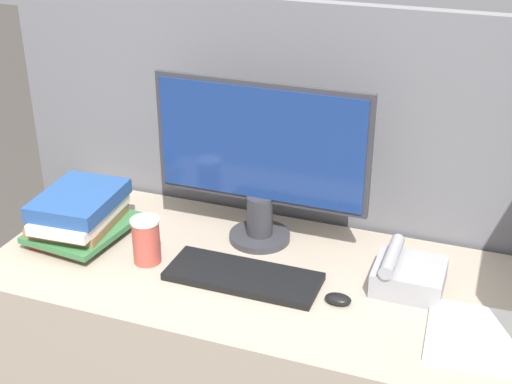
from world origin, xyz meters
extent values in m
cube|color=slate|center=(0.00, 0.68, 0.70)|extent=(1.91, 0.04, 1.40)
cube|color=tan|center=(0.00, 0.32, 0.37)|extent=(1.51, 0.64, 0.75)
cylinder|color=#333338|center=(-0.07, 0.48, 0.76)|extent=(0.18, 0.18, 0.02)
cylinder|color=#333338|center=(-0.07, 0.48, 0.83)|extent=(0.08, 0.08, 0.12)
cube|color=#333338|center=(-0.07, 0.49, 1.05)|extent=(0.62, 0.02, 0.35)
cube|color=navy|center=(-0.07, 0.48, 1.05)|extent=(0.59, 0.01, 0.32)
cube|color=black|center=(-0.04, 0.27, 0.76)|extent=(0.41, 0.16, 0.02)
ellipsoid|color=black|center=(0.22, 0.25, 0.76)|extent=(0.07, 0.04, 0.02)
cylinder|color=#BF4C3F|center=(-0.32, 0.26, 0.81)|extent=(0.08, 0.08, 0.12)
cylinder|color=white|center=(-0.32, 0.26, 0.88)|extent=(0.08, 0.08, 0.01)
cube|color=maroon|center=(-0.58, 0.33, 0.76)|extent=(0.18, 0.26, 0.02)
cube|color=#38723F|center=(-0.56, 0.32, 0.78)|extent=(0.26, 0.31, 0.02)
cube|color=olive|center=(-0.58, 0.32, 0.80)|extent=(0.23, 0.25, 0.03)
cube|color=silver|center=(-0.56, 0.31, 0.83)|extent=(0.20, 0.28, 0.03)
cube|color=#264C8C|center=(-0.57, 0.32, 0.87)|extent=(0.22, 0.28, 0.04)
cube|color=#99999E|center=(0.38, 0.38, 0.78)|extent=(0.18, 0.17, 0.07)
cube|color=white|center=(0.40, 0.36, 0.82)|extent=(0.08, 0.08, 0.00)
cylinder|color=#99999E|center=(0.33, 0.38, 0.83)|extent=(0.04, 0.18, 0.04)
cube|color=white|center=(0.55, 0.23, 0.75)|extent=(0.21, 0.25, 0.01)
camera|label=1|loc=(0.54, -1.21, 1.79)|focal=50.00mm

